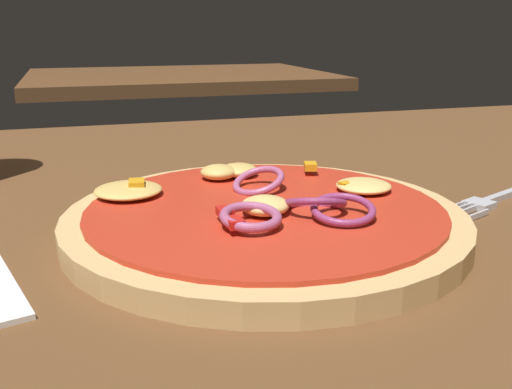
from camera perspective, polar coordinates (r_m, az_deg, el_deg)
dining_table at (r=0.38m, az=5.65°, el=-6.58°), size 1.39×0.98×0.03m
pizza at (r=0.39m, az=0.79°, el=-2.23°), size 0.26×0.26×0.03m
fork at (r=0.49m, az=22.70°, el=-0.27°), size 0.16×0.08×0.01m
background_table at (r=1.68m, az=-7.56°, el=11.22°), size 0.82×0.59×0.03m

